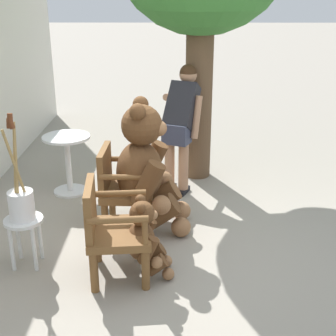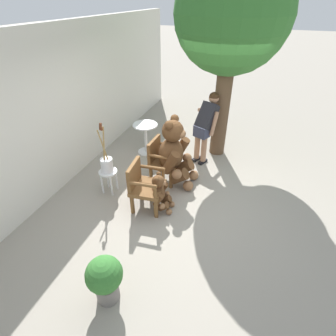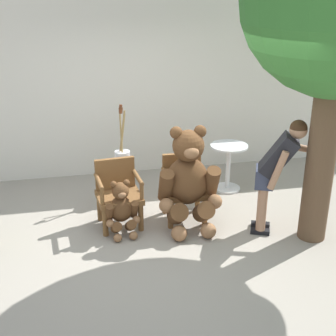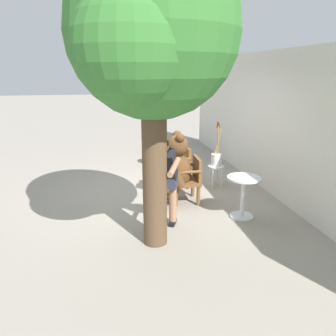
% 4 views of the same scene
% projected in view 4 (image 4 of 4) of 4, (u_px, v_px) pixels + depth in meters
% --- Properties ---
extents(ground_plane, '(60.00, 60.00, 0.00)m').
position_uv_depth(ground_plane, '(155.00, 195.00, 6.63)').
color(ground_plane, gray).
extents(back_wall, '(10.00, 0.16, 2.80)m').
position_uv_depth(back_wall, '(271.00, 123.00, 6.65)').
color(back_wall, silver).
rests_on(back_wall, ground).
extents(wooden_chair_left, '(0.61, 0.57, 0.86)m').
position_uv_depth(wooden_chair_left, '(178.00, 165.00, 7.01)').
color(wooden_chair_left, brown).
rests_on(wooden_chair_left, ground).
extents(wooden_chair_right, '(0.58, 0.54, 0.86)m').
position_uv_depth(wooden_chair_right, '(188.00, 178.00, 6.18)').
color(wooden_chair_right, brown).
rests_on(wooden_chair_right, ground).
extents(teddy_bear_large, '(0.81, 0.77, 1.35)m').
position_uv_depth(teddy_bear_large, '(175.00, 169.00, 6.09)').
color(teddy_bear_large, brown).
rests_on(teddy_bear_large, ground).
extents(teddy_bear_small, '(0.44, 0.43, 0.72)m').
position_uv_depth(teddy_bear_small, '(166.00, 171.00, 6.99)').
color(teddy_bear_small, brown).
rests_on(teddy_bear_small, ground).
extents(person_visitor, '(0.88, 0.50, 1.50)m').
position_uv_depth(person_visitor, '(165.00, 174.00, 5.00)').
color(person_visitor, black).
rests_on(person_visitor, ground).
extents(white_stool, '(0.34, 0.34, 0.46)m').
position_uv_depth(white_stool, '(216.00, 170.00, 7.03)').
color(white_stool, silver).
rests_on(white_stool, ground).
extents(brush_bucket, '(0.22, 0.22, 0.95)m').
position_uv_depth(brush_bucket, '(216.00, 157.00, 6.95)').
color(brush_bucket, white).
rests_on(brush_bucket, white_stool).
extents(round_side_table, '(0.56, 0.56, 0.72)m').
position_uv_depth(round_side_table, '(243.00, 192.00, 5.50)').
color(round_side_table, silver).
rests_on(round_side_table, ground).
extents(patio_tree, '(2.26, 2.15, 3.94)m').
position_uv_depth(patio_tree, '(149.00, 37.00, 3.90)').
color(patio_tree, brown).
rests_on(patio_tree, ground).
extents(potted_plant, '(0.44, 0.44, 0.68)m').
position_uv_depth(potted_plant, '(155.00, 150.00, 8.61)').
color(potted_plant, slate).
rests_on(potted_plant, ground).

